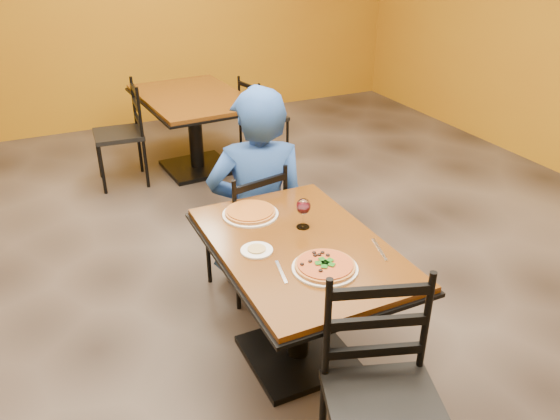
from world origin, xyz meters
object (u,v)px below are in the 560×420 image
chair_second_left (118,135)px  pizza_main (325,265)px  wine_glass (303,212)px  pizza_far (250,212)px  chair_main_near (385,411)px  table_main (299,275)px  diner (258,189)px  chair_main_far (245,227)px  plate_main (325,268)px  side_plate (257,250)px  table_second (194,115)px  plate_far (250,214)px  chair_second_right (264,119)px

chair_second_left → pizza_main: 3.12m
pizza_main → wine_glass: (0.09, 0.40, 0.07)m
pizza_far → pizza_main: bearing=-80.4°
chair_main_near → pizza_far: size_ratio=3.54×
table_main → diner: (0.12, 0.82, 0.12)m
chair_main_far → plate_main: 1.07m
chair_second_left → pizza_far: bearing=11.4°
chair_main_near → side_plate: size_ratio=6.20×
diner → pizza_far: diner is taller
table_main → diner: bearing=81.5°
chair_main_near → pizza_far: (-0.03, 1.28, 0.27)m
table_second → plate_main: bearing=-95.8°
pizza_main → wine_glass: 0.41m
plate_far → wine_glass: 0.33m
pizza_main → pizza_far: same height
chair_second_left → chair_main_far: bearing=15.8°
diner → pizza_main: size_ratio=4.75×
wine_glass → chair_second_left: bearing=100.6°
chair_second_right → side_plate: chair_second_right is taller
plate_main → table_main: bearing=90.2°
chair_main_far → side_plate: (-0.23, -0.75, 0.31)m
table_main → plate_far: plate_far is taller
table_second → wine_glass: bearing=-94.8°
chair_main_far → pizza_main: bearing=78.3°
pizza_far → chair_main_far: bearing=73.3°
diner → plate_main: diner is taller
pizza_main → plate_far: pizza_main is taller
table_main → chair_second_right: bearing=69.8°
chair_second_left → plate_far: bearing=11.4°
table_main → plate_main: (0.00, -0.25, 0.20)m
table_main → wine_glass: 0.33m
table_main → diner: diner is taller
plate_main → pizza_main: 0.02m
plate_main → side_plate: (-0.23, 0.28, 0.00)m
table_main → side_plate: bearing=173.5°
chair_main_far → plate_main: size_ratio=2.88×
chair_second_right → pizza_main: (-1.04, -3.07, 0.35)m
table_main → pizza_main: (0.00, -0.25, 0.21)m
chair_main_far → table_main: bearing=78.1°
plate_main → wine_glass: 0.42m
table_second → pizza_main: size_ratio=4.99×
chair_main_near → table_second: bearing=102.9°
pizza_main → side_plate: 0.36m
table_second → chair_main_far: chair_main_far is taller
pizza_main → pizza_far: bearing=99.6°
table_second → chair_main_far: size_ratio=1.59×
chair_second_right → plate_main: size_ratio=2.72×
table_main → wine_glass: (0.09, 0.14, 0.28)m
pizza_main → pizza_far: (-0.11, 0.64, 0.00)m
table_second → diner: size_ratio=1.05×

